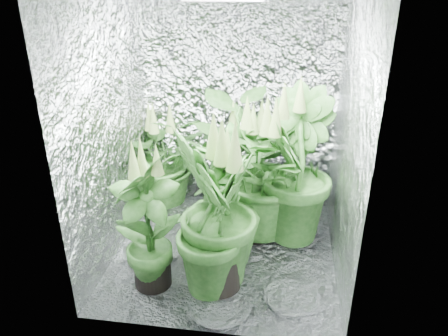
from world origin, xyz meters
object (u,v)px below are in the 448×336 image
plant_f (148,221)px  plant_b (249,166)px  plant_a (162,159)px  plant_e (257,171)px  circulation_fan (306,216)px  plant_d (221,206)px  plant_g (216,217)px  plant_c (294,168)px

plant_f → plant_b: bearing=60.4°
plant_a → plant_e: plant_e is taller
plant_b → circulation_fan: plant_b is taller
plant_b → plant_d: bearing=-100.2°
plant_b → circulation_fan: 0.61m
plant_a → plant_g: (0.65, -1.07, 0.12)m
plant_d → plant_g: (0.01, -0.28, 0.08)m
plant_a → plant_f: plant_f is taller
plant_a → plant_g: size_ratio=0.79×
plant_c → plant_d: plant_c is taller
plant_a → plant_g: bearing=-58.8°
plant_a → plant_f: bearing=-78.8°
plant_d → plant_g: plant_g is taller
plant_g → circulation_fan: size_ratio=3.50×
plant_e → plant_g: (-0.20, -0.70, 0.00)m
plant_a → circulation_fan: size_ratio=2.76×
circulation_fan → plant_g: bearing=-144.4°
plant_d → plant_f: (-0.42, -0.28, 0.02)m
plant_b → circulation_fan: size_ratio=3.02×
plant_a → plant_b: bearing=-7.6°
plant_a → plant_f: (0.21, -1.06, 0.05)m
plant_g → plant_f: bearing=179.7°
circulation_fan → plant_c: bearing=-167.9°
plant_a → circulation_fan: (1.25, -0.28, -0.29)m
plant_a → plant_c: bearing=-17.6°
plant_c → circulation_fan: (0.13, 0.07, -0.44)m
plant_f → circulation_fan: size_ratio=3.05×
plant_f → plant_g: plant_g is taller
plant_c → plant_e: (-0.27, -0.02, -0.03)m
plant_d → plant_f: 0.51m
plant_d → plant_b: bearing=79.8°
plant_d → plant_e: bearing=63.7°
plant_d → plant_f: size_ratio=0.98×
plant_c → plant_e: 0.28m
plant_c → plant_d: (-0.48, -0.44, -0.11)m
plant_a → plant_e: size_ratio=0.82×
plant_e → plant_f: (-0.63, -0.70, -0.06)m
plant_d → plant_e: plant_e is taller
plant_c → circulation_fan: plant_c is taller
plant_f → circulation_fan: 1.34m
plant_c → plant_f: (-0.90, -0.71, -0.10)m
plant_a → plant_g: 1.25m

